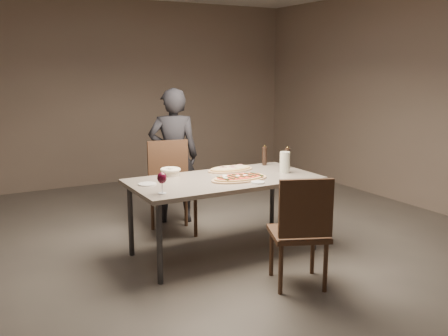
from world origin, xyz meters
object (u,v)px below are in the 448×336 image
pepper_mill_left (265,156)px  chair_far (171,182)px  bread_basket (170,171)px  ham_pizza (230,169)px  diner (174,156)px  carafe (285,162)px  chair_near (301,226)px  zucchini_pizza (239,178)px  dining_table (224,184)px

pepper_mill_left → chair_far: chair_far is taller
bread_basket → pepper_mill_left: 1.09m
ham_pizza → diner: diner is taller
carafe → diner: 1.42m
ham_pizza → carafe: carafe is taller
ham_pizza → chair_near: chair_near is taller
ham_pizza → pepper_mill_left: size_ratio=2.26×
zucchini_pizza → pepper_mill_left: (0.60, 0.47, 0.09)m
carafe → zucchini_pizza: bearing=-174.8°
pepper_mill_left → carafe: bearing=-94.8°
bread_basket → chair_far: 0.59m
pepper_mill_left → diner: diner is taller
dining_table → ham_pizza: size_ratio=3.62×
pepper_mill_left → chair_near: size_ratio=0.23×
pepper_mill_left → chair_near: bearing=-111.6°
dining_table → chair_far: bearing=102.1°
dining_table → zucchini_pizza: zucchini_pizza is taller
bread_basket → chair_near: size_ratio=0.21×
ham_pizza → chair_near: (-0.07, -1.29, -0.23)m
zucchini_pizza → chair_near: chair_near is taller
carafe → chair_near: bearing=-118.2°
bread_basket → diner: diner is taller
bread_basket → diner: bearing=64.7°
chair_near → chair_far: 1.91m
zucchini_pizza → diner: 1.31m
zucchini_pizza → bread_basket: (-0.49, 0.49, 0.03)m
dining_table → ham_pizza: (0.23, 0.28, 0.07)m
ham_pizza → pepper_mill_left: (0.46, 0.07, 0.09)m
ham_pizza → bread_basket: size_ratio=2.48×
chair_far → diner: 0.42m
pepper_mill_left → diner: bearing=130.5°
ham_pizza → chair_far: size_ratio=0.50×
pepper_mill_left → chair_near: pepper_mill_left is taller
dining_table → bread_basket: bread_basket is taller
carafe → pepper_mill_left: bearing=85.2°
bread_basket → diner: (0.38, 0.81, -0.01)m
ham_pizza → chair_near: size_ratio=0.52×
ham_pizza → bread_basket: (-0.63, 0.09, 0.03)m
chair_near → diner: (-0.17, 2.19, 0.25)m
bread_basket → pepper_mill_left: pepper_mill_left is taller
dining_table → diner: diner is taller
bread_basket → carafe: bearing=-22.6°
pepper_mill_left → dining_table: bearing=-153.4°
zucchini_pizza → pepper_mill_left: bearing=31.7°
carafe → bread_basket: bearing=157.4°
ham_pizza → diner: bearing=120.4°
zucchini_pizza → carafe: size_ratio=2.71×
bread_basket → carafe: (1.06, -0.44, 0.06)m
chair_near → ham_pizza: bearing=109.5°
bread_basket → chair_far: (0.21, 0.50, -0.23)m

